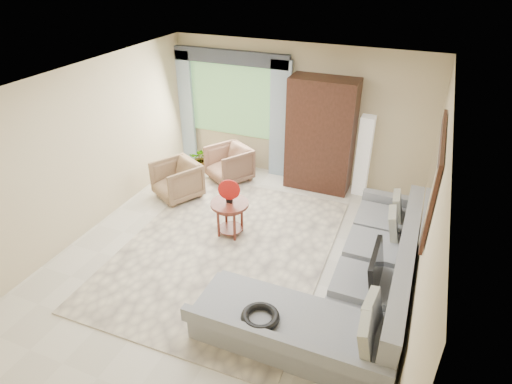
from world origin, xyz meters
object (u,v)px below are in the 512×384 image
at_px(sectional_sofa, 351,286).
at_px(armchair_right, 229,164).
at_px(potted_plant, 201,159).
at_px(coffee_table, 230,218).
at_px(armoire, 321,135).
at_px(armchair_left, 177,180).
at_px(floor_lamp, 363,156).
at_px(tv_screen, 376,268).

xyz_separation_m(sectional_sofa, armchair_right, (-2.91, 2.48, 0.06)).
distance_m(sectional_sofa, potted_plant, 4.51).
height_order(coffee_table, armoire, armoire).
distance_m(sectional_sofa, armchair_left, 3.81).
bearing_deg(floor_lamp, armchair_left, -154.69).
distance_m(sectional_sofa, floor_lamp, 3.03).
xyz_separation_m(armchair_left, armchair_right, (0.59, 0.97, 0.00)).
xyz_separation_m(sectional_sofa, armchair_left, (-3.50, 1.51, 0.06)).
bearing_deg(armchair_left, potted_plant, 125.91).
bearing_deg(floor_lamp, sectional_sofa, -81.67).
distance_m(coffee_table, floor_lamp, 2.76).
relative_size(tv_screen, armchair_left, 0.98).
height_order(sectional_sofa, potted_plant, sectional_sofa).
height_order(potted_plant, armoire, armoire).
relative_size(armchair_left, armoire, 0.36).
bearing_deg(armchair_right, armchair_left, -88.71).
bearing_deg(floor_lamp, armchair_right, -169.06).
bearing_deg(coffee_table, armchair_right, 116.07).
distance_m(armchair_left, armchair_right, 1.14).
bearing_deg(potted_plant, sectional_sofa, -36.11).
xyz_separation_m(potted_plant, armoire, (2.41, 0.24, 0.81)).
distance_m(armoire, floor_lamp, 0.86).
xyz_separation_m(potted_plant, floor_lamp, (3.21, 0.30, 0.51)).
distance_m(sectional_sofa, armoire, 3.24).
bearing_deg(armoire, coffee_table, -111.98).
relative_size(coffee_table, floor_lamp, 0.40).
height_order(tv_screen, floor_lamp, floor_lamp).
bearing_deg(coffee_table, floor_lamp, 52.72).
xyz_separation_m(tv_screen, floor_lamp, (-0.70, 3.04, 0.03)).
height_order(sectional_sofa, armchair_left, sectional_sofa).
xyz_separation_m(tv_screen, armoire, (-1.50, 2.98, 0.33)).
distance_m(tv_screen, armchair_right, 4.10).
relative_size(tv_screen, armoire, 0.35).
xyz_separation_m(coffee_table, armoire, (0.85, 2.11, 0.74)).
bearing_deg(armchair_right, tv_screen, -6.34).
height_order(sectional_sofa, tv_screen, tv_screen).
height_order(tv_screen, armoire, armoire).
distance_m(sectional_sofa, armchair_right, 3.82).
height_order(tv_screen, armchair_left, tv_screen).
height_order(coffee_table, armchair_right, armchair_right).
relative_size(potted_plant, armoire, 0.23).
bearing_deg(armchair_right, armoire, 46.50).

